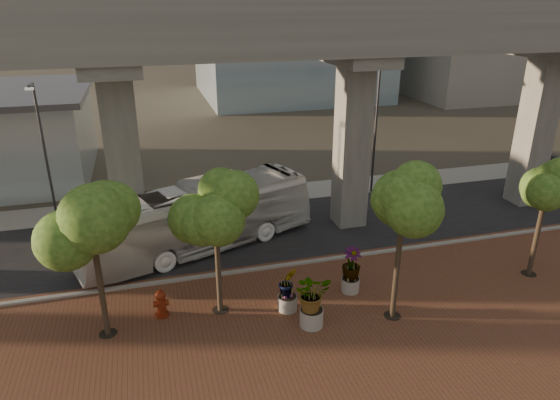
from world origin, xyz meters
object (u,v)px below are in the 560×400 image
object	(u,v)px
parked_car	(558,166)
fire_hydrant	(161,303)
transit_bus	(197,218)
planter_front	(312,295)

from	to	relation	value
parked_car	fire_hydrant	xyz separation A→B (m)	(-28.85, -10.07, -0.09)
transit_bus	parked_car	bearing A→B (deg)	-100.02
parked_car	fire_hydrant	world-z (taller)	parked_car
fire_hydrant	transit_bus	bearing A→B (deg)	68.81
transit_bus	fire_hydrant	world-z (taller)	transit_bus
parked_car	transit_bus	bearing A→B (deg)	77.14
planter_front	fire_hydrant	bearing A→B (deg)	158.62
transit_bus	planter_front	world-z (taller)	transit_bus
transit_bus	planter_front	bearing A→B (deg)	-175.39
transit_bus	fire_hydrant	bearing A→B (deg)	139.39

